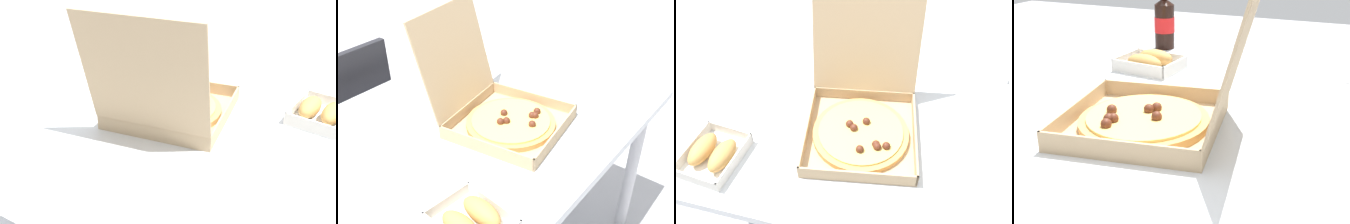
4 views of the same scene
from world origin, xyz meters
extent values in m
plane|color=#B2B2B7|center=(0.00, 0.00, 0.00)|extent=(10.00, 10.00, 0.00)
cube|color=silver|center=(0.00, 0.00, 0.69)|extent=(1.35, 0.91, 0.03)
cylinder|color=#B7B7BC|center=(-0.61, 0.38, 0.34)|extent=(0.05, 0.05, 0.68)
cylinder|color=#B7B7BC|center=(0.61, 0.38, 0.34)|extent=(0.05, 0.05, 0.68)
cube|color=#232328|center=(-0.05, 0.75, 0.43)|extent=(0.41, 0.41, 0.04)
cube|color=#232328|center=(-0.05, 0.57, 0.64)|extent=(0.36, 0.03, 0.38)
cylinder|color=#B2B2B7|center=(0.11, 0.93, 0.21)|extent=(0.03, 0.03, 0.43)
cylinder|color=#B2B2B7|center=(-0.23, 0.92, 0.21)|extent=(0.03, 0.03, 0.43)
cylinder|color=#B2B2B7|center=(0.12, 0.59, 0.21)|extent=(0.03, 0.03, 0.43)
cylinder|color=#B2B2B7|center=(-0.22, 0.58, 0.21)|extent=(0.03, 0.03, 0.43)
cube|color=tan|center=(0.10, -0.12, 0.71)|extent=(0.38, 0.38, 0.01)
cube|color=tan|center=(0.13, -0.28, 0.73)|extent=(0.33, 0.06, 0.04)
cube|color=tan|center=(-0.06, -0.14, 0.73)|extent=(0.06, 0.33, 0.04)
cube|color=tan|center=(0.26, -0.09, 0.73)|extent=(0.06, 0.33, 0.04)
cube|color=tan|center=(0.07, 0.04, 0.73)|extent=(0.33, 0.06, 0.04)
cube|color=tan|center=(0.07, 0.09, 0.91)|extent=(0.34, 0.14, 0.32)
cylinder|color=tan|center=(0.10, -0.12, 0.72)|extent=(0.29, 0.29, 0.02)
cylinder|color=#EAC666|center=(0.10, -0.12, 0.73)|extent=(0.26, 0.26, 0.01)
sphere|color=#562819|center=(0.08, -0.12, 0.74)|extent=(0.02, 0.02, 0.02)
sphere|color=#562819|center=(0.16, -0.16, 0.74)|extent=(0.02, 0.02, 0.02)
sphere|color=#562819|center=(0.11, -0.19, 0.74)|extent=(0.02, 0.02, 0.02)
sphere|color=#562819|center=(0.06, -0.10, 0.74)|extent=(0.02, 0.02, 0.02)
sphere|color=#562819|center=(0.16, -0.17, 0.74)|extent=(0.02, 0.02, 0.02)
sphere|color=#562819|center=(0.11, -0.08, 0.74)|extent=(0.02, 0.02, 0.02)
sphere|color=#562819|center=(0.19, -0.16, 0.74)|extent=(0.02, 0.02, 0.02)
cube|color=white|center=(-0.29, -0.30, 0.71)|extent=(0.17, 0.20, 0.00)
cube|color=silver|center=(-0.30, -0.40, 0.73)|extent=(0.15, 0.02, 0.03)
cube|color=silver|center=(-0.28, -0.21, 0.73)|extent=(0.15, 0.02, 0.03)
cube|color=silver|center=(-0.37, -0.30, 0.73)|extent=(0.02, 0.19, 0.03)
cube|color=silver|center=(-0.22, -0.31, 0.73)|extent=(0.02, 0.19, 0.03)
ellipsoid|color=tan|center=(-0.33, -0.30, 0.74)|extent=(0.07, 0.12, 0.05)
ellipsoid|color=tan|center=(-0.26, -0.31, 0.74)|extent=(0.07, 0.12, 0.05)
cube|color=white|center=(-0.50, 0.27, 0.71)|extent=(0.22, 0.17, 0.00)
cube|color=white|center=(0.49, 0.30, 0.72)|extent=(0.12, 0.12, 0.02)
camera|label=1|loc=(-0.45, 0.84, 1.31)|focal=44.27mm
camera|label=2|loc=(-0.76, -0.78, 1.47)|focal=43.30mm
camera|label=3|loc=(0.24, -0.86, 1.60)|focal=40.63mm
camera|label=4|loc=(0.88, 0.31, 1.12)|focal=46.25mm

